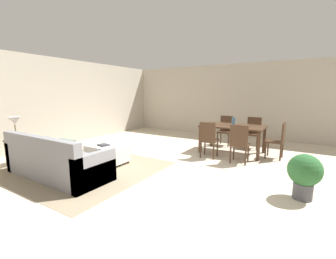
% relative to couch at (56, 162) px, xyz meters
% --- Properties ---
extents(ground_plane, '(10.80, 10.80, 0.00)m').
position_rel_couch_xyz_m(ground_plane, '(1.95, 1.09, -0.29)').
color(ground_plane, beige).
extents(wall_back, '(9.00, 0.12, 2.70)m').
position_rel_couch_xyz_m(wall_back, '(1.95, 6.09, 1.06)').
color(wall_back, '#BCB2A0').
rests_on(wall_back, ground_plane).
extents(wall_left, '(0.12, 11.00, 2.70)m').
position_rel_couch_xyz_m(wall_left, '(-2.55, 1.59, 1.06)').
color(wall_left, '#BCB2A0').
rests_on(wall_left, ground_plane).
extents(area_rug, '(3.00, 2.80, 0.01)m').
position_rel_couch_xyz_m(area_rug, '(0.08, 0.61, -0.29)').
color(area_rug, gray).
rests_on(area_rug, ground_plane).
extents(couch, '(2.27, 0.88, 0.86)m').
position_rel_couch_xyz_m(couch, '(0.00, 0.00, 0.00)').
color(couch, gray).
rests_on(couch, ground_plane).
extents(ottoman_table, '(1.02, 0.52, 0.39)m').
position_rel_couch_xyz_m(ottoman_table, '(0.17, 1.16, -0.06)').
color(ottoman_table, silver).
rests_on(ottoman_table, ground_plane).
extents(side_table, '(0.40, 0.40, 0.59)m').
position_rel_couch_xyz_m(side_table, '(-1.43, -0.02, 0.17)').
color(side_table, brown).
rests_on(side_table, ground_plane).
extents(table_lamp, '(0.26, 0.26, 0.53)m').
position_rel_couch_xyz_m(table_lamp, '(-1.43, -0.02, 0.71)').
color(table_lamp, brown).
rests_on(table_lamp, side_table).
extents(dining_table, '(1.64, 0.99, 0.76)m').
position_rel_couch_xyz_m(dining_table, '(2.44, 3.60, 0.38)').
color(dining_table, '#422B1C').
rests_on(dining_table, ground_plane).
extents(dining_chair_near_left, '(0.42, 0.42, 0.92)m').
position_rel_couch_xyz_m(dining_chair_near_left, '(2.06, 2.79, 0.23)').
color(dining_chair_near_left, '#422B1C').
rests_on(dining_chair_near_left, ground_plane).
extents(dining_chair_near_right, '(0.42, 0.42, 0.92)m').
position_rel_couch_xyz_m(dining_chair_near_right, '(2.84, 2.72, 0.23)').
color(dining_chair_near_right, '#422B1C').
rests_on(dining_chair_near_right, ground_plane).
extents(dining_chair_far_left, '(0.41, 0.41, 0.92)m').
position_rel_couch_xyz_m(dining_chair_far_left, '(1.99, 4.44, 0.23)').
color(dining_chair_far_left, '#422B1C').
rests_on(dining_chair_far_left, ground_plane).
extents(dining_chair_far_right, '(0.41, 0.41, 0.92)m').
position_rel_couch_xyz_m(dining_chair_far_right, '(2.81, 4.48, 0.23)').
color(dining_chair_far_right, '#422B1C').
rests_on(dining_chair_far_right, ground_plane).
extents(dining_chair_head_east, '(0.42, 0.42, 0.92)m').
position_rel_couch_xyz_m(dining_chair_head_east, '(3.58, 3.63, 0.23)').
color(dining_chair_head_east, '#422B1C').
rests_on(dining_chair_head_east, ground_plane).
extents(vase_centerpiece, '(0.10, 0.10, 0.23)m').
position_rel_couch_xyz_m(vase_centerpiece, '(2.46, 3.56, 0.59)').
color(vase_centerpiece, slate).
rests_on(vase_centerpiece, dining_table).
extents(book_on_ottoman, '(0.29, 0.25, 0.03)m').
position_rel_couch_xyz_m(book_on_ottoman, '(0.06, 1.17, 0.12)').
color(book_on_ottoman, '#333338').
rests_on(book_on_ottoman, ottoman_table).
extents(potted_plant, '(0.49, 0.49, 0.71)m').
position_rel_couch_xyz_m(potted_plant, '(4.15, 1.44, 0.13)').
color(potted_plant, '#4C4C51').
rests_on(potted_plant, ground_plane).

